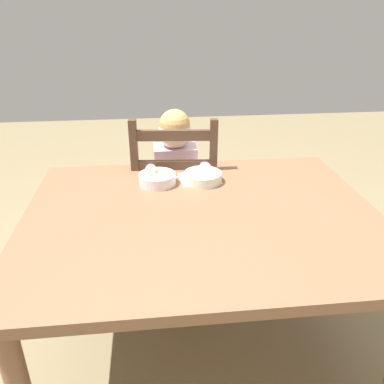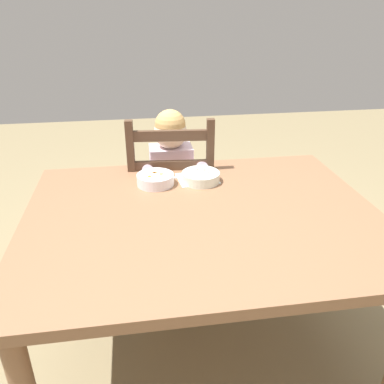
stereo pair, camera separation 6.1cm
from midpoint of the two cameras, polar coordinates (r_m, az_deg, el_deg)
name	(u,v)px [view 1 (the left image)]	position (r m, az deg, el deg)	size (l,w,h in m)	color
ground_plane	(201,345)	(1.97, 2.22, -21.33)	(8.00, 8.00, 0.00)	#857653
dining_table	(202,231)	(1.57, 2.60, -5.72)	(1.38, 1.08, 0.70)	brown
dining_chair	(176,201)	(2.15, -1.58, -1.35)	(0.45, 0.45, 0.95)	#4D3525
child_figure	(176,172)	(2.07, -1.50, 2.91)	(0.32, 0.31, 0.96)	silver
bowl_of_peas	(203,177)	(1.78, 2.56, 2.20)	(0.17, 0.17, 0.05)	white
bowl_of_carrots	(157,178)	(1.76, -4.05, 1.96)	(0.16, 0.16, 0.05)	white
spoon	(170,179)	(1.81, -2.18, 1.88)	(0.13, 0.09, 0.01)	silver
paper_napkin	(200,179)	(1.82, 2.07, 1.94)	(0.18, 0.16, 0.00)	white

